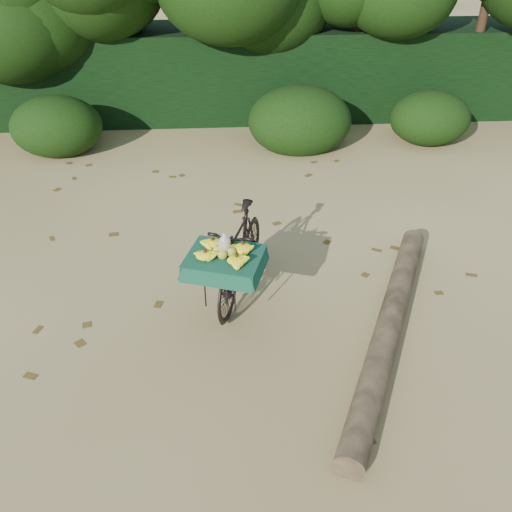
{
  "coord_description": "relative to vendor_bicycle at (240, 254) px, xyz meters",
  "views": [
    {
      "loc": [
        0.02,
        -5.51,
        4.02
      ],
      "look_at": [
        0.35,
        -0.63,
        0.77
      ],
      "focal_mm": 38.0,
      "sensor_mm": 36.0,
      "label": 1
    }
  ],
  "objects": [
    {
      "name": "hedge_backdrop",
      "position": [
        -0.18,
        6.55,
        0.35
      ],
      "size": [
        26.0,
        1.8,
        1.8
      ],
      "primitive_type": "cube",
      "color": "black",
      "rests_on": "ground"
    },
    {
      "name": "ground",
      "position": [
        -0.18,
        0.25,
        -0.55
      ],
      "size": [
        80.0,
        80.0,
        0.0
      ],
      "primitive_type": "plane",
      "color": "tan",
      "rests_on": "ground"
    },
    {
      "name": "bush_clumps",
      "position": [
        0.32,
        4.55,
        -0.1
      ],
      "size": [
        8.8,
        1.7,
        0.9
      ],
      "primitive_type": null,
      "color": "black",
      "rests_on": "ground"
    },
    {
      "name": "fallen_log",
      "position": [
        1.58,
        -0.88,
        -0.41
      ],
      "size": [
        1.87,
        3.58,
        0.28
      ],
      "primitive_type": "cylinder",
      "rotation": [
        1.57,
        0.0,
        -0.44
      ],
      "color": "brown",
      "rests_on": "ground"
    },
    {
      "name": "leaf_litter",
      "position": [
        -0.18,
        0.9,
        -0.55
      ],
      "size": [
        7.0,
        7.3,
        0.01
      ],
      "primitive_type": null,
      "color": "#4F3A15",
      "rests_on": "ground"
    },
    {
      "name": "vendor_bicycle",
      "position": [
        0.0,
        0.0,
        0.0
      ],
      "size": [
        1.16,
        1.92,
        1.08
      ],
      "rotation": [
        0.0,
        0.0,
        -0.31
      ],
      "color": "black",
      "rests_on": "ground"
    },
    {
      "name": "tree_row",
      "position": [
        -0.83,
        5.75,
        1.45
      ],
      "size": [
        14.5,
        2.0,
        4.0
      ],
      "primitive_type": null,
      "color": "black",
      "rests_on": "ground"
    }
  ]
}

